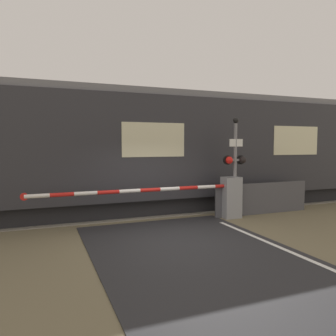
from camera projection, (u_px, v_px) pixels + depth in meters
ground_plane at (174, 238)px, 8.56m from camera, size 80.00×80.00×0.00m
track_bed at (133, 210)px, 12.22m from camera, size 36.00×3.20×0.13m
train at (140, 151)px, 12.16m from camera, size 21.50×3.16×4.33m
crossing_barrier at (217, 196)px, 10.72m from camera, size 6.74×0.44×1.37m
signal_post at (235, 162)px, 10.74m from camera, size 0.81×0.26×3.33m
roadside_fence at (262, 198)px, 11.55m from camera, size 3.79×0.06×1.10m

